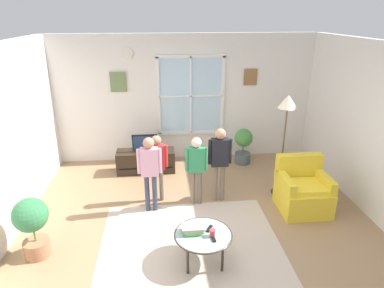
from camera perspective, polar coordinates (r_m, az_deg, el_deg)
name	(u,v)px	position (r m, az deg, el deg)	size (l,w,h in m)	color
ground_plane	(202,234)	(5.07, 1.72, -15.27)	(6.01, 6.23, 0.02)	#9E7A56
back_wall	(185,98)	(7.11, -1.15, 7.88)	(5.41, 0.17, 2.66)	silver
area_rug	(191,247)	(4.82, -0.18, -17.29)	(2.52, 2.24, 0.01)	#C6B29E
tv_stand	(146,161)	(6.81, -7.93, -2.92)	(1.16, 0.42, 0.45)	#2D2319
television	(145,143)	(6.65, -8.11, 0.26)	(0.50, 0.08, 0.35)	#4C4C4C
armchair	(303,191)	(5.75, 18.52, -7.69)	(0.76, 0.74, 0.87)	yellow
coffee_table	(203,236)	(4.38, 1.93, -15.53)	(0.76, 0.76, 0.42)	#99B2B7
book_stack	(193,229)	(4.36, 0.14, -14.43)	(0.28, 0.20, 0.10)	#63B54C
cup	(212,233)	(4.31, 3.55, -15.07)	(0.08, 0.08, 0.10)	#BF3F3F
remote_near_books	(209,229)	(4.44, 3.03, -14.34)	(0.04, 0.14, 0.02)	black
remote_near_cup	(213,238)	(4.29, 3.66, -15.90)	(0.04, 0.14, 0.02)	black
person_green_shirt	(196,163)	(5.39, 0.76, -3.37)	(0.36, 0.16, 1.20)	#726656
person_pink_shirt	(150,166)	(5.23, -7.31, -3.81)	(0.38, 0.17, 1.28)	#333851
person_red_shirt	(157,161)	(5.53, -6.03, -2.90)	(0.36, 0.16, 1.19)	#726656
person_black_shirt	(220,157)	(5.49, 4.79, -2.18)	(0.40, 0.18, 1.31)	#726656
potted_plant_by_window	(243,144)	(7.11, 8.82, -0.03)	(0.38, 0.38, 0.77)	#4C565B
potted_plant_corner	(32,222)	(4.85, -25.88, -12.08)	(0.45, 0.45, 0.85)	#9E6B4C
floor_lamp	(287,112)	(5.68, 16.04, 5.29)	(0.32, 0.32, 1.80)	black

